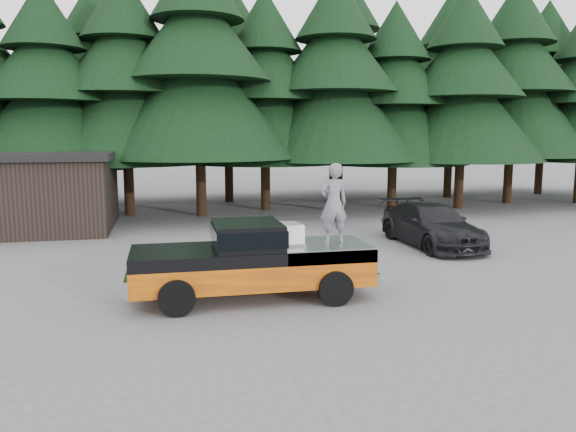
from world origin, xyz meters
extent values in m
plane|color=#504F52|center=(0.00, 0.00, 0.00)|extent=(120.00, 120.00, 0.00)
cube|color=black|center=(-0.80, -0.06, 1.62)|extent=(1.66, 1.90, 0.59)
cube|color=white|center=(0.19, -0.13, 1.57)|extent=(0.76, 0.65, 0.49)
imported|color=slate|center=(1.37, -0.12, 2.33)|extent=(0.78, 0.55, 2.01)
imported|color=black|center=(6.70, 5.14, 0.76)|extent=(2.34, 5.34, 1.53)
cube|color=black|center=(-9.00, 12.00, 1.50)|extent=(8.00, 6.00, 3.00)
cube|color=black|center=(-9.00, 12.00, 3.15)|extent=(8.40, 6.40, 0.30)
camera|label=1|loc=(-2.71, -13.43, 4.06)|focal=35.00mm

